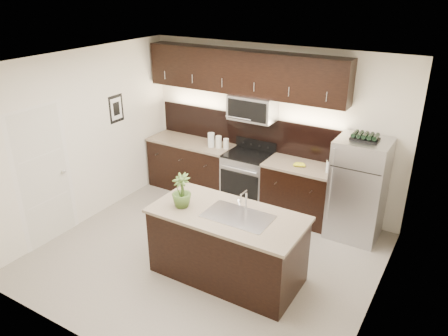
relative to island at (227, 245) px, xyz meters
name	(u,v)px	position (x,y,z in m)	size (l,w,h in m)	color
ground	(207,256)	(-0.47, 0.23, -0.47)	(4.50, 4.50, 0.00)	gray
room_walls	(196,144)	(-0.58, 0.19, 1.22)	(4.52, 4.02, 2.71)	silver
counter_run	(237,176)	(-0.93, 1.92, 0.00)	(3.51, 0.65, 0.94)	black
upper_fixtures	(244,79)	(-0.90, 2.06, 1.67)	(3.49, 0.40, 1.66)	black
island	(227,245)	(0.00, 0.00, 0.00)	(1.96, 0.96, 0.94)	black
sink_faucet	(238,215)	(0.15, 0.01, 0.48)	(0.84, 0.50, 0.28)	silver
refrigerator	(358,189)	(1.14, 1.86, 0.30)	(0.75, 0.67, 1.55)	#B2B2B7
wine_rack	(365,137)	(1.14, 1.86, 1.12)	(0.38, 0.24, 0.09)	black
plant	(181,191)	(-0.60, -0.14, 0.69)	(0.25, 0.25, 0.45)	#3E5923
canisters	(217,141)	(-1.33, 1.89, 0.58)	(0.37, 0.16, 0.25)	silver
french_press	(329,166)	(0.67, 1.87, 0.57)	(0.09, 0.09, 0.27)	silver
bananas	(296,164)	(0.16, 1.84, 0.50)	(0.20, 0.15, 0.06)	yellow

